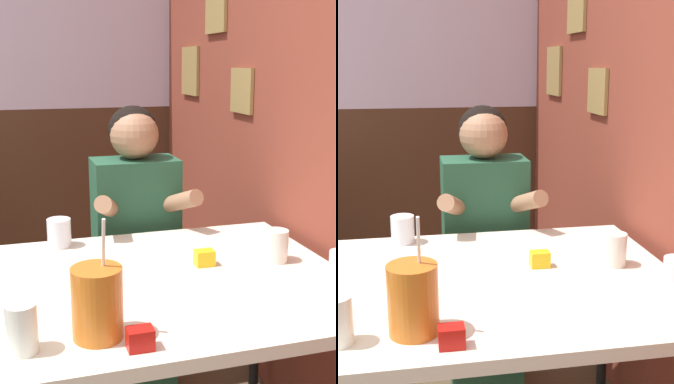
# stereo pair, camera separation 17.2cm
# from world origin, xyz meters

# --- Properties ---
(brick_wall_right) EXTENTS (0.08, 4.23, 2.70)m
(brick_wall_right) POSITION_xyz_m (1.45, 1.12, 1.35)
(brick_wall_right) COLOR brown
(brick_wall_right) RESTS_ON ground_plane
(main_table) EXTENTS (1.07, 0.89, 0.75)m
(main_table) POSITION_xyz_m (0.85, 0.28, 0.69)
(main_table) COLOR beige
(main_table) RESTS_ON ground_plane
(person_seated) EXTENTS (0.42, 0.40, 1.21)m
(person_seated) POSITION_xyz_m (0.89, 0.90, 0.63)
(person_seated) COLOR #235138
(person_seated) RESTS_ON ground_plane
(cocktail_pitcher) EXTENTS (0.12, 0.12, 0.29)m
(cocktail_pitcher) POSITION_xyz_m (0.59, -0.01, 0.84)
(cocktail_pitcher) COLOR #C6661E
(cocktail_pitcher) RESTS_ON main_table
(glass_near_pitcher) EXTENTS (0.08, 0.08, 0.10)m
(glass_near_pitcher) POSITION_xyz_m (0.56, 0.66, 0.80)
(glass_near_pitcher) COLOR silver
(glass_near_pitcher) RESTS_ON main_table
(glass_far_side) EXTENTS (0.08, 0.08, 0.10)m
(glass_far_side) POSITION_xyz_m (1.22, 0.32, 0.80)
(glass_far_side) COLOR silver
(glass_far_side) RESTS_ON main_table
(condiment_ketchup) EXTENTS (0.06, 0.04, 0.05)m
(condiment_ketchup) POSITION_xyz_m (0.67, -0.09, 0.77)
(condiment_ketchup) COLOR #B7140F
(condiment_ketchup) RESTS_ON main_table
(condiment_mustard) EXTENTS (0.06, 0.04, 0.05)m
(condiment_mustard) POSITION_xyz_m (0.98, 0.35, 0.77)
(condiment_mustard) COLOR yellow
(condiment_mustard) RESTS_ON main_table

